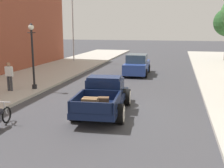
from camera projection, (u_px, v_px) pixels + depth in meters
ground_plane at (108, 109)px, 13.02m from camera, size 140.00×140.00×0.00m
hotrod_truck_navy at (104, 95)px, 12.53m from camera, size 2.44×5.03×1.58m
car_background_blue at (137, 65)px, 22.24m from camera, size 1.95×4.34×1.65m
pedestrian_sidewalk_left at (9, 75)px, 15.82m from camera, size 0.53×0.22×1.65m
street_lamp_near at (32, 51)px, 16.11m from camera, size 0.50×0.32×3.85m
flagpole at (75, 7)px, 28.70m from camera, size 1.74×0.16×9.16m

